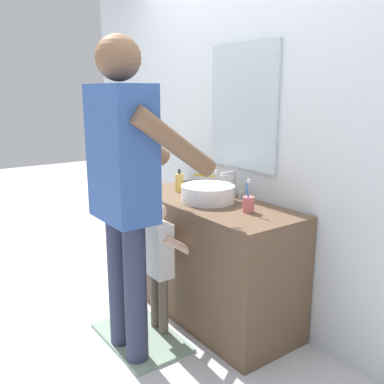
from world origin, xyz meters
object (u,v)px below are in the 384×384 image
at_px(child_toddler, 159,257).
at_px(toothbrush_cup, 248,204).
at_px(adult_parent, 126,174).
at_px(soap_bottle, 179,182).

bearing_deg(child_toddler, toothbrush_cup, 50.88).
xyz_separation_m(child_toddler, adult_parent, (0.09, -0.26, 0.57)).
bearing_deg(soap_bottle, adult_parent, -56.05).
height_order(toothbrush_cup, adult_parent, adult_parent).
bearing_deg(toothbrush_cup, child_toddler, -129.12).
distance_m(toothbrush_cup, adult_parent, 0.76).
xyz_separation_m(soap_bottle, adult_parent, (0.44, -0.65, 0.20)).
relative_size(toothbrush_cup, soap_bottle, 1.25).
relative_size(soap_bottle, child_toddler, 0.19).
relative_size(toothbrush_cup, adult_parent, 0.11).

